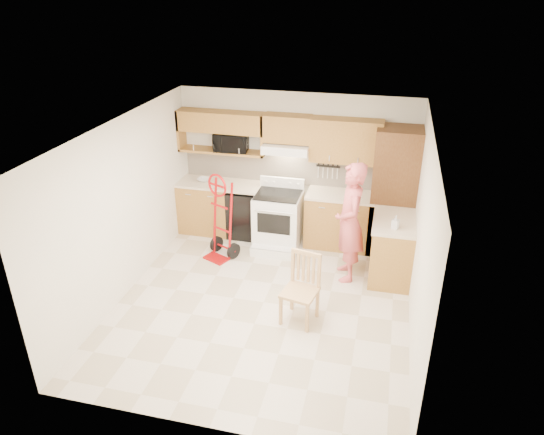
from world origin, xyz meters
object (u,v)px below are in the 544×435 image
at_px(dining_chair, 300,290).
at_px(range, 277,217).
at_px(hand_truck, 219,221).
at_px(person, 350,223).
at_px(microwave, 231,142).

bearing_deg(dining_chair, range, 123.03).
distance_m(hand_truck, dining_chair, 2.07).
bearing_deg(range, dining_chair, -68.81).
bearing_deg(hand_truck, person, 22.11).
distance_m(person, hand_truck, 2.08).
xyz_separation_m(microwave, range, (0.90, -0.44, -1.09)).
height_order(microwave, dining_chair, microwave).
bearing_deg(person, dining_chair, -36.03).
bearing_deg(range, microwave, 153.81).
distance_m(range, dining_chair, 2.06).
bearing_deg(microwave, range, -32.40).
height_order(microwave, person, person).
relative_size(person, dining_chair, 1.91).
xyz_separation_m(range, dining_chair, (0.74, -1.92, -0.08)).
bearing_deg(range, person, -28.43).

